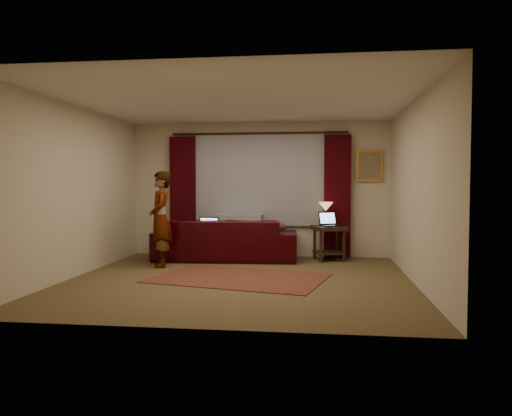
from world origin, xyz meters
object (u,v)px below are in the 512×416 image
(laptop_sofa, at_px, (207,225))
(laptop_table, at_px, (331,219))
(sofa, at_px, (226,231))
(tiffany_lamp, at_px, (326,214))
(end_table, at_px, (329,243))
(person, at_px, (161,219))

(laptop_sofa, height_order, laptop_table, laptop_table)
(sofa, distance_m, tiffany_lamp, 1.88)
(sofa, relative_size, tiffany_lamp, 6.01)
(end_table, relative_size, tiffany_lamp, 1.46)
(laptop_sofa, xyz_separation_m, tiffany_lamp, (2.15, 0.42, 0.19))
(person, bearing_deg, tiffany_lamp, 92.86)
(sofa, height_order, tiffany_lamp, tiffany_lamp)
(tiffany_lamp, distance_m, person, 3.02)
(sofa, height_order, laptop_table, sofa)
(end_table, height_order, tiffany_lamp, tiffany_lamp)
(sofa, height_order, end_table, sofa)
(end_table, height_order, person, person)
(laptop_table, bearing_deg, end_table, 98.08)
(laptop_sofa, distance_m, tiffany_lamp, 2.20)
(end_table, relative_size, person, 0.39)
(person, bearing_deg, end_table, 91.01)
(end_table, bearing_deg, person, -159.53)
(end_table, xyz_separation_m, laptop_table, (0.04, -0.05, 0.45))
(laptop_sofa, relative_size, tiffany_lamp, 0.91)
(tiffany_lamp, bearing_deg, person, -157.68)
(sofa, xyz_separation_m, tiffany_lamp, (1.84, 0.25, 0.33))
(sofa, distance_m, laptop_table, 1.96)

